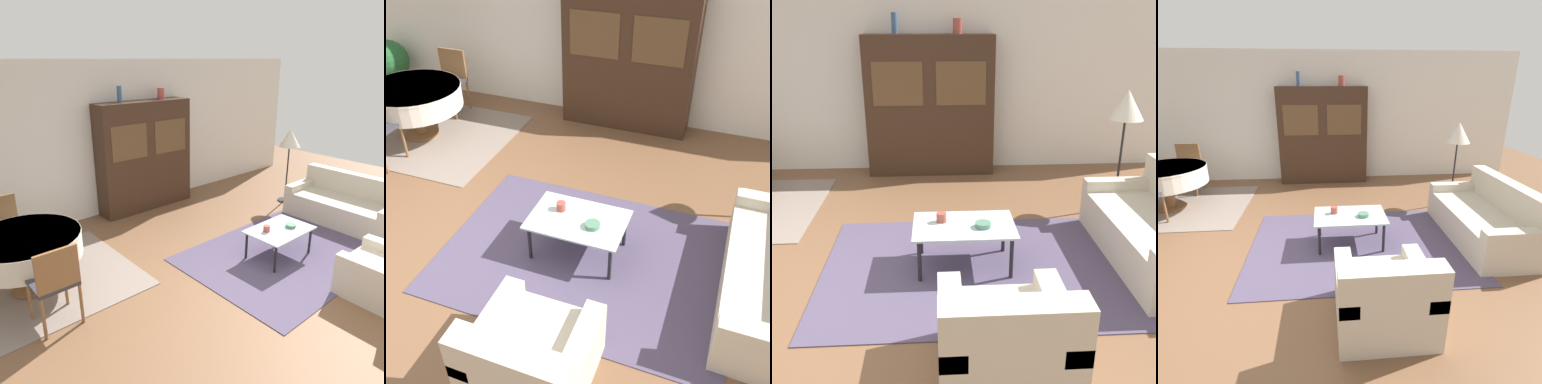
% 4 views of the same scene
% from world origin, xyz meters
% --- Properties ---
extents(ground_plane, '(14.00, 14.00, 0.00)m').
position_xyz_m(ground_plane, '(0.00, 0.00, 0.00)').
color(ground_plane, brown).
extents(wall_back, '(10.00, 0.06, 2.70)m').
position_xyz_m(wall_back, '(0.00, 3.63, 1.35)').
color(wall_back, silver).
rests_on(wall_back, ground_plane).
extents(area_rug, '(2.86, 2.07, 0.01)m').
position_xyz_m(area_rug, '(1.19, 0.47, 0.01)').
color(area_rug, '#4C425B').
rests_on(area_rug, ground_plane).
extents(dining_rug, '(2.48, 2.01, 0.01)m').
position_xyz_m(dining_rug, '(-1.88, 2.06, 0.01)').
color(dining_rug, gray).
rests_on(dining_rug, ground_plane).
extents(couch, '(0.89, 1.83, 0.80)m').
position_xyz_m(couch, '(2.97, 0.53, 0.28)').
color(couch, beige).
rests_on(couch, ground_plane).
extents(armchair, '(0.84, 0.85, 0.77)m').
position_xyz_m(armchair, '(1.25, -0.94, 0.29)').
color(armchair, beige).
rests_on(armchair, ground_plane).
extents(coffee_table, '(0.93, 0.62, 0.42)m').
position_xyz_m(coffee_table, '(1.07, 0.51, 0.39)').
color(coffee_table, black).
rests_on(coffee_table, area_rug).
extents(display_cabinet, '(1.83, 0.43, 2.00)m').
position_xyz_m(display_cabinet, '(0.75, 3.37, 1.00)').
color(display_cabinet, '#382316').
rests_on(display_cabinet, ground_plane).
extents(dining_table, '(1.31, 1.31, 0.73)m').
position_xyz_m(dining_table, '(-1.91, 2.00, 0.59)').
color(dining_table, brown).
rests_on(dining_table, dining_rug).
extents(dining_chair_far, '(0.44, 0.44, 0.94)m').
position_xyz_m(dining_chair_far, '(-1.91, 2.87, 0.56)').
color(dining_chair_far, brown).
rests_on(dining_chair_far, dining_rug).
extents(floor_lamp, '(0.40, 0.40, 1.45)m').
position_xyz_m(floor_lamp, '(3.01, 1.79, 1.23)').
color(floor_lamp, black).
rests_on(floor_lamp, ground_plane).
extents(cup, '(0.09, 0.09, 0.09)m').
position_xyz_m(cup, '(0.87, 0.58, 0.47)').
color(cup, '#9E4238').
rests_on(cup, coffee_table).
extents(bowl, '(0.14, 0.14, 0.05)m').
position_xyz_m(bowl, '(1.24, 0.45, 0.45)').
color(bowl, '#4C7A60').
rests_on(bowl, coffee_table).
extents(vase_tall, '(0.08, 0.08, 0.28)m').
position_xyz_m(vase_tall, '(0.29, 3.37, 2.14)').
color(vase_tall, '#33517A').
rests_on(vase_tall, display_cabinet).
extents(vase_short, '(0.13, 0.13, 0.20)m').
position_xyz_m(vase_short, '(1.16, 3.37, 2.10)').
color(vase_short, '#9E4238').
rests_on(vase_short, display_cabinet).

